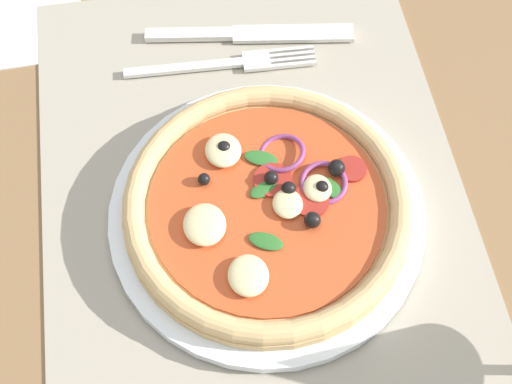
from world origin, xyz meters
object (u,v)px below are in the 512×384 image
plate (267,215)px  fork (231,63)px  knife (252,34)px  napkin (13,10)px  pizza (267,205)px

plate → fork: 16.53cm
knife → napkin: 23.95cm
pizza → knife: 19.89cm
pizza → napkin: pizza is taller
plate → knife: size_ratio=1.30×
fork → napkin: (-10.56, -20.32, -0.44)cm
pizza → fork: bearing=-178.2°
fork → napkin: fork is taller
fork → knife: 4.03cm
plate → napkin: size_ratio=1.76×
knife → napkin: bearing=170.3°
fork → plate: bearing=-85.8°
knife → fork: bearing=-119.4°
knife → plate: bearing=-87.4°
plate → pizza: 1.67cm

